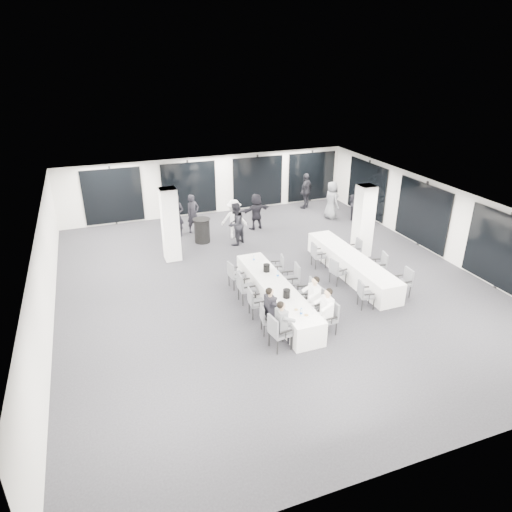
% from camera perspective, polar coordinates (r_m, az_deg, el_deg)
% --- Properties ---
extents(room, '(14.04, 16.04, 2.84)m').
position_cam_1_polar(room, '(16.51, 3.37, 3.09)').
color(room, '#222227').
rests_on(room, ground).
extents(column_left, '(0.60, 0.60, 2.80)m').
position_cam_1_polar(column_left, '(17.40, -10.67, 3.87)').
color(column_left, white).
rests_on(column_left, floor).
extents(column_right, '(0.60, 0.60, 2.80)m').
position_cam_1_polar(column_right, '(17.95, 13.29, 4.27)').
color(column_right, white).
rests_on(column_right, floor).
extents(banquet_table_main, '(0.90, 5.00, 0.75)m').
position_cam_1_polar(banquet_table_main, '(14.29, 2.49, -4.94)').
color(banquet_table_main, silver).
rests_on(banquet_table_main, floor).
extents(banquet_table_side, '(0.90, 5.00, 0.75)m').
position_cam_1_polar(banquet_table_side, '(16.56, 11.79, -1.15)').
color(banquet_table_side, silver).
rests_on(banquet_table_side, floor).
extents(cocktail_table, '(0.73, 0.73, 1.02)m').
position_cam_1_polar(cocktail_table, '(19.14, -6.76, 3.21)').
color(cocktail_table, black).
rests_on(cocktail_table, floor).
extents(chair_main_left_near, '(0.59, 0.63, 1.02)m').
position_cam_1_polar(chair_main_left_near, '(12.25, 2.70, -9.27)').
color(chair_main_left_near, '#585B60').
rests_on(chair_main_left_near, floor).
extents(chair_main_left_second, '(0.51, 0.55, 0.88)m').
position_cam_1_polar(chair_main_left_second, '(12.93, 1.32, -7.68)').
color(chair_main_left_second, '#585B60').
rests_on(chair_main_left_second, floor).
extents(chair_main_left_mid, '(0.49, 0.54, 0.92)m').
position_cam_1_polar(chair_main_left_mid, '(13.69, -0.19, -5.63)').
color(chair_main_left_mid, '#585B60').
rests_on(chair_main_left_mid, floor).
extents(chair_main_left_fourth, '(0.52, 0.58, 1.02)m').
position_cam_1_polar(chair_main_left_fourth, '(14.40, -1.47, -3.74)').
color(chair_main_left_fourth, '#585B60').
rests_on(chair_main_left_fourth, floor).
extents(chair_main_left_far, '(0.53, 0.57, 0.93)m').
position_cam_1_polar(chair_main_left_far, '(15.31, -2.73, -2.18)').
color(chair_main_left_far, '#585B60').
rests_on(chair_main_left_far, floor).
extents(chair_main_right_near, '(0.52, 0.57, 0.97)m').
position_cam_1_polar(chair_main_right_near, '(13.07, 9.17, -7.38)').
color(chair_main_right_near, '#585B60').
rests_on(chair_main_right_near, floor).
extents(chair_main_right_second, '(0.57, 0.62, 1.02)m').
position_cam_1_polar(chair_main_right_second, '(13.63, 7.63, -5.72)').
color(chair_main_right_second, '#585B60').
rests_on(chair_main_right_second, floor).
extents(chair_main_right_mid, '(0.60, 0.63, 1.00)m').
position_cam_1_polar(chair_main_right_mid, '(14.15, 6.36, -4.51)').
color(chair_main_right_mid, '#585B60').
rests_on(chair_main_right_mid, floor).
extents(chair_main_right_fourth, '(0.59, 0.63, 1.03)m').
position_cam_1_polar(chair_main_right_fourth, '(14.97, 4.61, -2.65)').
color(chair_main_right_fourth, '#585B60').
rests_on(chair_main_right_fourth, floor).
extents(chair_main_right_far, '(0.53, 0.56, 0.87)m').
position_cam_1_polar(chair_main_right_far, '(15.93, 2.84, -1.22)').
color(chair_main_right_far, '#585B60').
rests_on(chair_main_right_far, floor).
extents(chair_side_left_near, '(0.53, 0.56, 0.89)m').
position_cam_1_polar(chair_side_left_near, '(14.53, 13.37, -4.51)').
color(chair_side_left_near, '#585B60').
rests_on(chair_side_left_near, floor).
extents(chair_side_left_mid, '(0.54, 0.57, 0.91)m').
position_cam_1_polar(chair_side_left_mid, '(15.78, 10.04, -1.74)').
color(chair_side_left_mid, '#585B60').
rests_on(chair_side_left_mid, floor).
extents(chair_side_left_far, '(0.51, 0.55, 0.93)m').
position_cam_1_polar(chair_side_left_far, '(16.91, 7.62, 0.30)').
color(chair_side_left_far, '#585B60').
rests_on(chair_side_left_far, floor).
extents(chair_side_right_near, '(0.51, 0.56, 0.94)m').
position_cam_1_polar(chair_side_right_near, '(15.58, 18.08, -2.93)').
color(chair_side_right_near, '#585B60').
rests_on(chair_side_right_near, floor).
extents(chair_side_right_mid, '(0.58, 0.60, 0.95)m').
position_cam_1_polar(chair_side_right_mid, '(16.53, 15.27, -0.95)').
color(chair_side_right_mid, '#585B60').
rests_on(chair_side_right_mid, floor).
extents(chair_side_right_far, '(0.45, 0.50, 0.86)m').
position_cam_1_polar(chair_side_right_far, '(17.73, 12.35, 0.94)').
color(chair_side_right_far, '#585B60').
rests_on(chair_side_right_far, floor).
extents(seated_guest_a, '(0.50, 0.38, 1.44)m').
position_cam_1_polar(seated_guest_a, '(12.19, 3.45, -8.17)').
color(seated_guest_a, slate).
rests_on(seated_guest_a, floor).
extents(seated_guest_b, '(0.50, 0.38, 1.44)m').
position_cam_1_polar(seated_guest_b, '(12.81, 2.02, -6.40)').
color(seated_guest_b, black).
rests_on(seated_guest_b, floor).
extents(seated_guest_c, '(0.50, 0.38, 1.44)m').
position_cam_1_polar(seated_guest_c, '(12.86, 8.60, -6.55)').
color(seated_guest_c, white).
rests_on(seated_guest_c, floor).
extents(seated_guest_d, '(0.50, 0.38, 1.44)m').
position_cam_1_polar(seated_guest_d, '(13.43, 7.06, -5.02)').
color(seated_guest_d, white).
rests_on(seated_guest_d, floor).
extents(standing_guest_a, '(0.87, 0.79, 1.93)m').
position_cam_1_polar(standing_guest_a, '(20.13, -7.91, 5.57)').
color(standing_guest_a, black).
rests_on(standing_guest_a, floor).
extents(standing_guest_b, '(1.13, 1.07, 2.02)m').
position_cam_1_polar(standing_guest_b, '(18.62, -2.61, 4.36)').
color(standing_guest_b, black).
rests_on(standing_guest_b, floor).
extents(standing_guest_c, '(1.38, 1.05, 1.91)m').
position_cam_1_polar(standing_guest_c, '(19.33, -2.77, 4.95)').
color(standing_guest_c, white).
rests_on(standing_guest_c, floor).
extents(standing_guest_d, '(1.37, 1.25, 2.05)m').
position_cam_1_polar(standing_guest_d, '(23.27, 6.29, 8.38)').
color(standing_guest_d, black).
rests_on(standing_guest_d, floor).
extents(standing_guest_e, '(0.73, 1.05, 2.02)m').
position_cam_1_polar(standing_guest_e, '(21.96, 9.45, 7.19)').
color(standing_guest_e, slate).
rests_on(standing_guest_e, floor).
extents(standing_guest_f, '(1.79, 0.98, 1.84)m').
position_cam_1_polar(standing_guest_f, '(20.34, 0.02, 5.88)').
color(standing_guest_f, black).
rests_on(standing_guest_f, floor).
extents(standing_guest_g, '(0.97, 0.93, 2.09)m').
position_cam_1_polar(standing_guest_g, '(19.80, -9.94, 5.35)').
color(standing_guest_g, black).
rests_on(standing_guest_g, floor).
extents(standing_guest_h, '(0.66, 0.98, 1.92)m').
position_cam_1_polar(standing_guest_h, '(21.89, 12.47, 6.74)').
color(standing_guest_h, black).
rests_on(standing_guest_h, floor).
extents(ice_bucket_near, '(0.22, 0.22, 0.25)m').
position_cam_1_polar(ice_bucket_near, '(13.38, 3.84, -4.70)').
color(ice_bucket_near, black).
rests_on(ice_bucket_near, banquet_table_main).
extents(ice_bucket_far, '(0.22, 0.22, 0.25)m').
position_cam_1_polar(ice_bucket_far, '(14.88, 1.32, -1.50)').
color(ice_bucket_far, black).
rests_on(ice_bucket_far, banquet_table_main).
extents(water_bottle_a, '(0.07, 0.07, 0.23)m').
position_cam_1_polar(water_bottle_a, '(12.54, 5.67, -7.00)').
color(water_bottle_a, silver).
rests_on(water_bottle_a, banquet_table_main).
extents(water_bottle_b, '(0.08, 0.08, 0.24)m').
position_cam_1_polar(water_bottle_b, '(14.48, 2.73, -2.32)').
color(water_bottle_b, silver).
rests_on(water_bottle_b, banquet_table_main).
extents(water_bottle_c, '(0.06, 0.06, 0.19)m').
position_cam_1_polar(water_bottle_c, '(15.61, -0.26, -0.32)').
color(water_bottle_c, silver).
rests_on(water_bottle_c, banquet_table_main).
extents(plate_a, '(0.18, 0.18, 0.03)m').
position_cam_1_polar(plate_a, '(12.83, 5.04, -6.71)').
color(plate_a, white).
rests_on(plate_a, banquet_table_main).
extents(plate_b, '(0.21, 0.21, 0.03)m').
position_cam_1_polar(plate_b, '(12.60, 6.29, -7.38)').
color(plate_b, white).
rests_on(plate_b, banquet_table_main).
extents(plate_c, '(0.21, 0.21, 0.03)m').
position_cam_1_polar(plate_c, '(13.67, 3.71, -4.57)').
color(plate_c, white).
rests_on(plate_c, banquet_table_main).
extents(wine_glass, '(0.08, 0.08, 0.20)m').
position_cam_1_polar(wine_glass, '(12.65, 7.12, -6.55)').
color(wine_glass, silver).
rests_on(wine_glass, banquet_table_main).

